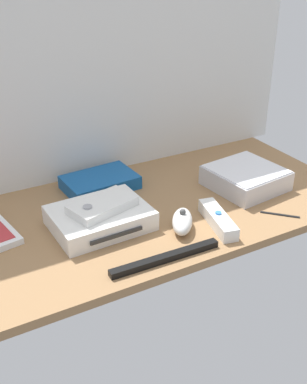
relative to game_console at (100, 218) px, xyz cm
name	(u,v)px	position (x,y,z in cm)	size (l,w,h in cm)	color
ground_plane	(154,210)	(14.65, 2.01, -3.20)	(100.00, 48.00, 2.00)	#936D47
back_wall	(106,52)	(14.65, 26.61, 29.80)	(110.00, 1.20, 64.00)	silver
game_console	(100,218)	(0.00, 0.00, 0.00)	(21.49, 17.00, 4.40)	white
mini_computer	(246,178)	(40.37, -0.33, 0.44)	(18.79, 18.79, 5.30)	silver
network_router	(100,182)	(7.28, 17.03, -0.50)	(18.74, 13.22, 3.40)	#145193
remote_wand	(218,219)	(23.21, -12.20, -0.69)	(6.75, 15.23, 3.40)	white
remote_nunchuk	(182,221)	(15.37, -9.77, -0.16)	(9.19, 10.77, 5.10)	white
remote_classic_pad	(103,205)	(0.63, -0.33, 3.21)	(15.98, 11.46, 2.40)	white
sensor_bar	(165,258)	(6.23, -18.16, -1.50)	(24.00, 1.80, 1.40)	black
stylus_pen	(280,214)	(38.51, -15.62, -1.85)	(0.70, 0.70, 9.00)	black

